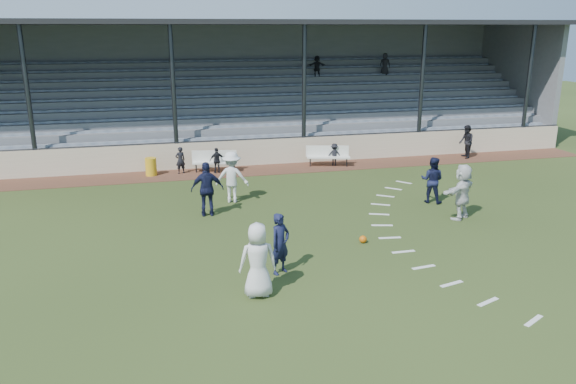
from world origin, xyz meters
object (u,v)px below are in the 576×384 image
at_px(official, 466,142).
at_px(trash_bin, 151,167).
at_px(football, 363,239).
at_px(bench_left, 215,159).
at_px(bench_right, 328,154).
at_px(player_white_lead, 258,260).
at_px(player_navy_lead, 280,244).

bearing_deg(official, trash_bin, -77.43).
height_order(football, official, official).
height_order(bench_left, bench_right, same).
bearing_deg(official, bench_right, -76.95).
relative_size(trash_bin, player_white_lead, 0.42).
distance_m(bench_left, football, 10.32).
distance_m(player_white_lead, player_navy_lead, 1.42).
bearing_deg(bench_left, bench_right, 7.36).
bearing_deg(football, player_white_lead, -144.43).
distance_m(bench_left, player_white_lead, 12.42).
xyz_separation_m(bench_left, player_navy_lead, (0.44, -11.25, 0.24)).
distance_m(bench_left, official, 12.41).
bearing_deg(bench_right, trash_bin, -166.18).
relative_size(bench_right, official, 1.25).
bearing_deg(official, player_navy_lead, -34.04).
bearing_deg(bench_left, player_white_lead, -82.26).
xyz_separation_m(football, official, (9.05, 9.52, 0.72)).
bearing_deg(player_white_lead, player_navy_lead, -123.21).
bearing_deg(bench_right, football, -86.29).
distance_m(trash_bin, player_white_lead, 12.62).
xyz_separation_m(trash_bin, player_white_lead, (2.42, -12.38, 0.52)).
relative_size(bench_right, player_navy_lead, 1.23).
relative_size(player_white_lead, official, 1.14).
bearing_deg(player_white_lead, official, -134.47).
bearing_deg(trash_bin, bench_right, -1.14).
distance_m(bench_right, player_white_lead, 13.46).
distance_m(trash_bin, football, 11.50).
bearing_deg(player_navy_lead, football, -4.48).
relative_size(bench_left, official, 1.25).
height_order(bench_right, trash_bin, bench_right).
xyz_separation_m(bench_left, trash_bin, (-2.80, -0.03, -0.18)).
xyz_separation_m(bench_right, football, (-1.90, -9.55, -0.47)).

